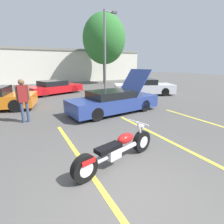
{
  "coord_description": "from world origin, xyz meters",
  "views": [
    {
      "loc": [
        -1.53,
        -2.16,
        2.41
      ],
      "look_at": [
        1.22,
        2.99,
        0.8
      ],
      "focal_mm": 28.0,
      "sensor_mm": 36.0,
      "label": 1
    }
  ],
  "objects_px": {
    "light_pole": "(106,48)",
    "tree_background": "(104,39)",
    "spectator_near_motorcycle": "(23,97)",
    "show_car_hood_open": "(114,101)",
    "motorcycle": "(117,150)",
    "parked_car_mid_right_row": "(54,87)",
    "parked_car_right_row": "(143,87)"
  },
  "relations": [
    {
      "from": "light_pole",
      "to": "tree_background",
      "type": "distance_m",
      "value": 6.85
    },
    {
      "from": "spectator_near_motorcycle",
      "to": "show_car_hood_open",
      "type": "bearing_deg",
      "value": -5.45
    },
    {
      "from": "motorcycle",
      "to": "show_car_hood_open",
      "type": "relative_size",
      "value": 0.52
    },
    {
      "from": "parked_car_mid_right_row",
      "to": "show_car_hood_open",
      "type": "bearing_deg",
      "value": -97.25
    },
    {
      "from": "motorcycle",
      "to": "light_pole",
      "type": "bearing_deg",
      "value": 49.89
    },
    {
      "from": "tree_background",
      "to": "motorcycle",
      "type": "xyz_separation_m",
      "value": [
        -7.86,
        -17.02,
        -4.92
      ]
    },
    {
      "from": "tree_background",
      "to": "spectator_near_motorcycle",
      "type": "bearing_deg",
      "value": -128.09
    },
    {
      "from": "motorcycle",
      "to": "spectator_near_motorcycle",
      "type": "xyz_separation_m",
      "value": [
        -1.83,
        4.66,
        0.72
      ]
    },
    {
      "from": "light_pole",
      "to": "parked_car_right_row",
      "type": "xyz_separation_m",
      "value": [
        1.89,
        -3.01,
        -3.14
      ]
    },
    {
      "from": "light_pole",
      "to": "spectator_near_motorcycle",
      "type": "xyz_separation_m",
      "value": [
        -6.92,
        -6.29,
        -2.64
      ]
    },
    {
      "from": "light_pole",
      "to": "parked_car_mid_right_row",
      "type": "distance_m",
      "value": 5.51
    },
    {
      "from": "light_pole",
      "to": "spectator_near_motorcycle",
      "type": "distance_m",
      "value": 9.72
    },
    {
      "from": "light_pole",
      "to": "show_car_hood_open",
      "type": "bearing_deg",
      "value": -112.99
    },
    {
      "from": "parked_car_right_row",
      "to": "spectator_near_motorcycle",
      "type": "bearing_deg",
      "value": -137.69
    },
    {
      "from": "light_pole",
      "to": "show_car_hood_open",
      "type": "xyz_separation_m",
      "value": [
        -2.83,
        -6.68,
        -3.16
      ]
    },
    {
      "from": "tree_background",
      "to": "parked_car_mid_right_row",
      "type": "bearing_deg",
      "value": -143.41
    },
    {
      "from": "parked_car_mid_right_row",
      "to": "tree_background",
      "type": "bearing_deg",
      "value": 17.26
    },
    {
      "from": "light_pole",
      "to": "parked_car_mid_right_row",
      "type": "bearing_deg",
      "value": 170.51
    },
    {
      "from": "show_car_hood_open",
      "to": "parked_car_right_row",
      "type": "relative_size",
      "value": 0.95
    },
    {
      "from": "light_pole",
      "to": "tree_background",
      "type": "xyz_separation_m",
      "value": [
        2.76,
        6.07,
        1.56
      ]
    },
    {
      "from": "tree_background",
      "to": "parked_car_right_row",
      "type": "relative_size",
      "value": 1.63
    },
    {
      "from": "light_pole",
      "to": "spectator_near_motorcycle",
      "type": "bearing_deg",
      "value": -137.76
    },
    {
      "from": "light_pole",
      "to": "motorcycle",
      "type": "xyz_separation_m",
      "value": [
        -5.09,
        -10.94,
        -3.36
      ]
    },
    {
      "from": "spectator_near_motorcycle",
      "to": "light_pole",
      "type": "bearing_deg",
      "value": 42.24
    },
    {
      "from": "light_pole",
      "to": "parked_car_mid_right_row",
      "type": "height_order",
      "value": "light_pole"
    },
    {
      "from": "show_car_hood_open",
      "to": "parked_car_mid_right_row",
      "type": "distance_m",
      "value": 7.58
    },
    {
      "from": "light_pole",
      "to": "parked_car_right_row",
      "type": "relative_size",
      "value": 1.33
    },
    {
      "from": "tree_background",
      "to": "light_pole",
      "type": "bearing_deg",
      "value": -114.47
    },
    {
      "from": "show_car_hood_open",
      "to": "parked_car_mid_right_row",
      "type": "bearing_deg",
      "value": 95.31
    },
    {
      "from": "light_pole",
      "to": "parked_car_mid_right_row",
      "type": "xyz_separation_m",
      "value": [
        -4.42,
        0.74,
        -3.2
      ]
    },
    {
      "from": "tree_background",
      "to": "show_car_hood_open",
      "type": "bearing_deg",
      "value": -113.7
    },
    {
      "from": "spectator_near_motorcycle",
      "to": "parked_car_right_row",
      "type": "bearing_deg",
      "value": 20.43
    }
  ]
}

